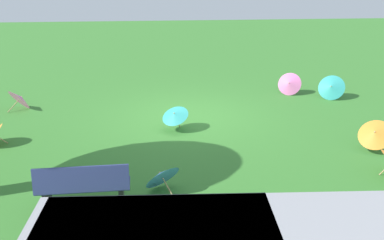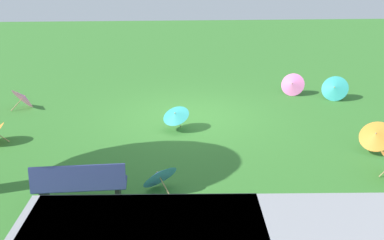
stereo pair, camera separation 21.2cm
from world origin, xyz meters
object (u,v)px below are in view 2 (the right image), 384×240
object	(u,v)px
parasol_orange_0	(376,135)
parasol_pink_1	(24,97)
parasol_teal_0	(335,88)
park_bench	(80,186)
parasol_pink_0	(292,84)
parasol_blue_0	(159,175)
parasol_teal_1	(176,115)

from	to	relation	value
parasol_orange_0	parasol_pink_1	distance (m)	9.62
parasol_teal_0	parasol_orange_0	bearing A→B (deg)	82.27
park_bench	parasol_pink_0	distance (m)	8.60
park_bench	parasol_pink_0	size ratio (longest dim) A/B	1.82
parasol_teal_0	parasol_blue_0	world-z (taller)	parasol_teal_0
park_bench	parasol_teal_0	world-z (taller)	park_bench
parasol_teal_0	parasol_pink_1	xyz separation A→B (m)	(9.41, 0.25, -0.04)
park_bench	parasol_pink_1	distance (m)	6.32
parasol_teal_0	parasol_pink_0	world-z (taller)	parasol_teal_0
parasol_teal_1	parasol_orange_0	bearing A→B (deg)	159.31
parasol_blue_0	parasol_teal_1	xyz separation A→B (m)	(-0.40, -3.11, 0.10)
parasol_blue_0	parasol_teal_1	size ratio (longest dim) A/B	0.94
parasol_orange_0	parasol_pink_0	world-z (taller)	parasol_orange_0
park_bench	parasol_teal_0	bearing A→B (deg)	-138.43
park_bench	parasol_blue_0	distance (m)	1.47
parasol_blue_0	parasol_pink_1	size ratio (longest dim) A/B	0.96
park_bench	parasol_teal_1	xyz separation A→B (m)	(-1.75, -3.68, -0.04)
parasol_teal_1	parasol_pink_0	xyz separation A→B (m)	(-3.82, -2.87, -0.06)
parasol_teal_0	parasol_pink_1	size ratio (longest dim) A/B	1.07
parasol_blue_0	parasol_orange_0	xyz separation A→B (m)	(-4.86, -1.42, 0.11)
parasol_teal_1	parasol_pink_0	world-z (taller)	parasol_pink_0
parasol_orange_0	parasol_blue_0	bearing A→B (deg)	16.34
park_bench	parasol_orange_0	world-z (taller)	park_bench
parasol_teal_0	parasol_blue_0	distance (m)	7.65
parasol_blue_0	parasol_teal_1	bearing A→B (deg)	-97.34
park_bench	parasol_pink_1	bearing A→B (deg)	-65.19
parasol_orange_0	park_bench	bearing A→B (deg)	17.79
parasol_teal_1	parasol_pink_0	distance (m)	4.78
park_bench	parasol_blue_0	size ratio (longest dim) A/B	1.83
parasol_orange_0	parasol_teal_1	distance (m)	4.77
park_bench	parasol_pink_1	world-z (taller)	park_bench
parasol_blue_0	parasol_orange_0	distance (m)	5.07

